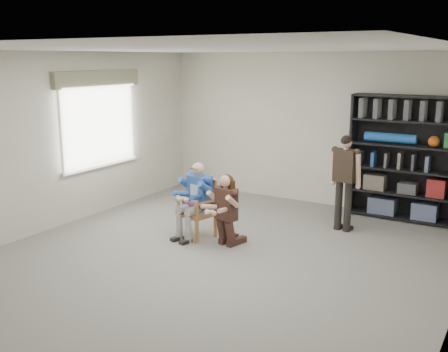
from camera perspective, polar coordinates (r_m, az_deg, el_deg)
The scene contains 8 objects.
room_shell at distance 6.78m, azimuth -1.17°, elevation 1.73°, with size 6.00×7.00×2.80m, color beige, non-canonical shape.
floor at distance 7.18m, azimuth -1.12°, elevation -9.31°, with size 6.00×7.00×0.01m, color slate.
window_left at distance 9.34m, azimuth -13.38°, elevation 5.87°, with size 0.16×2.00×1.75m, color white, non-canonical shape.
armchair at distance 8.00m, azimuth -3.01°, elevation -3.56°, with size 0.52×0.50×0.90m, color brown, non-canonical shape.
seated_man at distance 7.96m, azimuth -3.02°, elevation -2.63°, with size 0.50×0.70×1.17m, color navy, non-canonical shape.
kneeling_woman at distance 7.58m, azimuth 0.12°, elevation -3.80°, with size 0.45×0.72×1.07m, color #3A1F1A, non-canonical shape.
bookshelf at distance 9.24m, azimuth 19.02°, elevation 1.80°, with size 1.80×0.38×2.10m, color black, non-canonical shape.
standing_man at distance 8.42m, azimuth 12.96°, elevation -0.79°, with size 0.48×0.26×1.54m, color black, non-canonical shape.
Camera 1 is at (3.55, -5.63, 2.70)m, focal length 42.00 mm.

